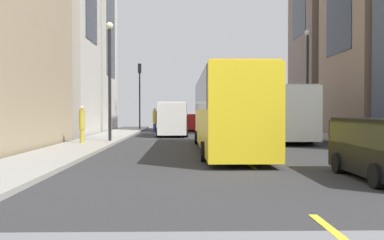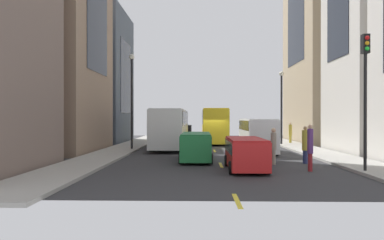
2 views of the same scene
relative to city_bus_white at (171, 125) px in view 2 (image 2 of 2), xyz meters
name	(u,v)px [view 2 (image 2 of 2)]	position (x,y,z in m)	size (l,w,h in m)	color
ground_plane	(213,147)	(3.74, 1.07, -2.01)	(42.10, 42.10, 0.00)	#333335
sidewalk_west	(130,146)	(-3.89, 1.07, -1.93)	(2.84, 44.00, 0.15)	#9E9B93
sidewalk_east	(296,146)	(11.37, 1.07, -1.93)	(2.84, 44.00, 0.15)	#9E9B93
lane_stripe_0	(237,201)	(3.74, -19.93, -2.00)	(0.16, 2.00, 0.01)	yellow
lane_stripe_1	(221,165)	(3.74, -11.53, -2.00)	(0.16, 2.00, 0.01)	yellow
lane_stripe_2	(215,151)	(3.74, -3.13, -2.00)	(0.16, 2.00, 0.01)	yellow
lane_stripe_3	(211,143)	(3.74, 5.27, -2.00)	(0.16, 2.00, 0.01)	yellow
lane_stripe_4	(209,139)	(3.74, 13.67, -2.00)	(0.16, 2.00, 0.01)	yellow
lane_stripe_5	(208,136)	(3.74, 22.07, -2.00)	(0.16, 2.00, 0.01)	yellow
building_west_2	(87,77)	(-9.76, 6.60, 5.08)	(8.58, 8.94, 14.17)	#4C5666
city_bus_white	(171,125)	(0.00, 0.00, 0.00)	(2.80, 11.86, 3.35)	silver
streetcar_yellow	(213,123)	(4.08, 8.13, 0.12)	(2.70, 14.01, 3.59)	yellow
delivery_van_white	(257,133)	(6.89, -4.74, -0.49)	(2.25, 6.02, 2.58)	white
car_red_0	(246,151)	(4.88, -13.35, -1.06)	(1.91, 4.39, 1.61)	red
car_green_1	(196,144)	(2.33, -9.66, -1.00)	(1.94, 4.70, 1.71)	#1E7238
car_black_2	(185,130)	(0.52, 17.02, -1.01)	(1.92, 4.32, 1.70)	black
pedestrian_walking_far	(305,144)	(8.65, -10.76, -0.88)	(0.38, 0.38, 2.15)	navy
pedestrian_crossing_near	(290,132)	(11.73, 4.41, -0.77)	(0.34, 0.34, 2.06)	gold
pedestrian_waiting_curb	(310,146)	(8.00, -13.71, -0.76)	(0.28, 0.28, 2.31)	maroon
pedestrian_crossing_mid	(274,145)	(6.75, -11.12, -0.89)	(0.32, 0.32, 2.06)	gray
traffic_light_near_corner	(365,77)	(10.35, -14.40, 2.56)	(0.32, 0.44, 6.41)	black
streetlamp_near	(281,99)	(10.45, 2.77, 2.45)	(0.44, 0.44, 7.02)	black
streetlamp_far	(132,91)	(-2.97, -2.90, 2.80)	(0.44, 0.44, 7.68)	black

